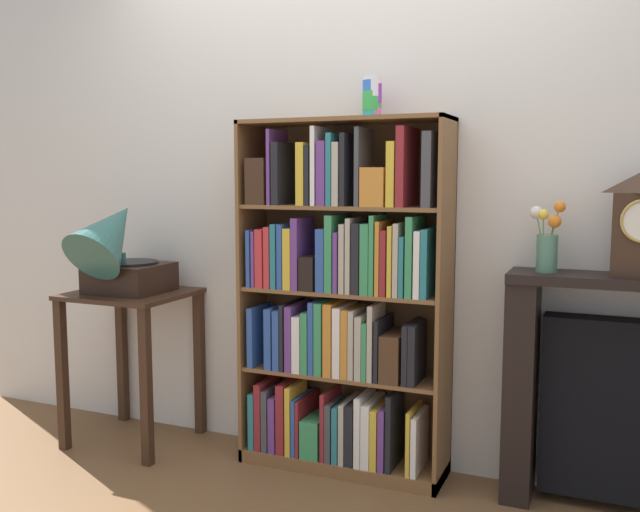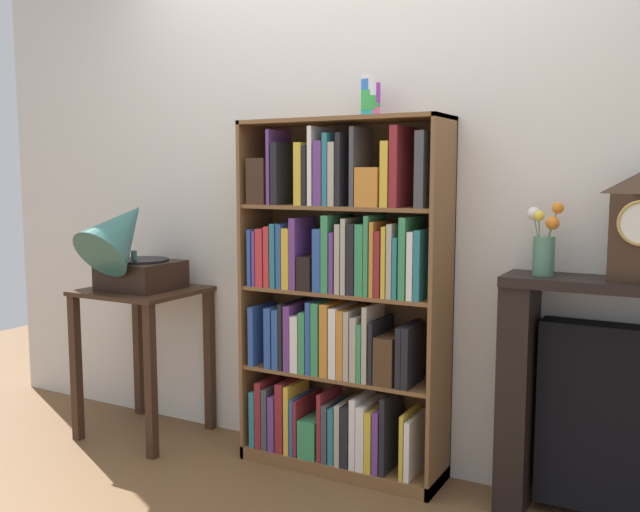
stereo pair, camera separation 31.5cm
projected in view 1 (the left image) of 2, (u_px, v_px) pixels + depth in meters
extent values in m
cube|color=brown|center=(331.00, 481.00, 3.09)|extent=(7.77, 6.40, 0.02)
cube|color=silver|center=(374.00, 185.00, 3.21)|extent=(4.77, 0.08, 2.60)
cube|color=brown|center=(253.00, 291.00, 3.31)|extent=(0.02, 0.29, 1.59)
cube|color=brown|center=(445.00, 305.00, 2.95)|extent=(0.02, 0.29, 1.59)
cube|color=brown|center=(354.00, 293.00, 3.26)|extent=(0.95, 0.01, 1.59)
cube|color=brown|center=(344.00, 121.00, 3.04)|extent=(0.95, 0.29, 0.02)
cube|color=brown|center=(343.00, 460.00, 3.22)|extent=(0.95, 0.29, 0.06)
cube|color=teal|center=(260.00, 417.00, 3.33)|extent=(0.03, 0.20, 0.27)
cube|color=maroon|center=(268.00, 412.00, 3.32)|extent=(0.03, 0.22, 0.32)
cube|color=#424247|center=(273.00, 416.00, 3.30)|extent=(0.03, 0.19, 0.29)
cube|color=#663884|center=(282.00, 419.00, 3.31)|extent=(0.03, 0.24, 0.26)
cube|color=maroon|center=(290.00, 413.00, 3.29)|extent=(0.04, 0.24, 0.33)
cube|color=gold|center=(296.00, 416.00, 3.25)|extent=(0.03, 0.20, 0.32)
cube|color=#2D519E|center=(303.00, 422.00, 3.26)|extent=(0.02, 0.23, 0.27)
cube|color=maroon|center=(307.00, 422.00, 3.26)|extent=(0.02, 0.25, 0.26)
cube|color=#388E56|center=(317.00, 435.00, 3.22)|extent=(0.09, 0.20, 0.18)
cube|color=maroon|center=(331.00, 422.00, 3.20)|extent=(0.02, 0.22, 0.31)
cube|color=#424247|center=(335.00, 428.00, 3.18)|extent=(0.03, 0.20, 0.27)
cube|color=teal|center=(342.00, 430.00, 3.17)|extent=(0.03, 0.20, 0.26)
cube|color=#B2A893|center=(350.00, 428.00, 3.17)|extent=(0.03, 0.23, 0.28)
cube|color=black|center=(356.00, 430.00, 3.15)|extent=(0.04, 0.21, 0.27)
cube|color=white|center=(365.00, 427.00, 3.13)|extent=(0.03, 0.22, 0.31)
cube|color=white|center=(373.00, 430.00, 3.13)|extent=(0.04, 0.24, 0.29)
cube|color=gold|center=(380.00, 434.00, 3.11)|extent=(0.03, 0.22, 0.27)
cube|color=#663884|center=(387.00, 435.00, 3.09)|extent=(0.03, 0.21, 0.28)
cube|color=black|center=(395.00, 428.00, 3.07)|extent=(0.02, 0.21, 0.34)
cube|color=gold|center=(414.00, 438.00, 3.04)|extent=(0.02, 0.21, 0.28)
cube|color=white|center=(420.00, 441.00, 3.04)|extent=(0.02, 0.22, 0.26)
cube|color=brown|center=(343.00, 373.00, 3.17)|extent=(0.91, 0.27, 0.02)
cube|color=#2D519E|center=(260.00, 334.00, 3.29)|extent=(0.03, 0.20, 0.28)
cube|color=#2D519E|center=(276.00, 336.00, 3.24)|extent=(0.03, 0.19, 0.28)
cube|color=#2D519E|center=(286.00, 337.00, 3.24)|extent=(0.03, 0.22, 0.28)
cube|color=black|center=(292.00, 334.00, 3.24)|extent=(0.02, 0.24, 0.31)
cube|color=#663884|center=(298.00, 335.00, 3.22)|extent=(0.03, 0.23, 0.30)
cube|color=white|center=(305.00, 341.00, 3.20)|extent=(0.04, 0.22, 0.26)
cube|color=#388E56|center=(312.00, 340.00, 3.18)|extent=(0.03, 0.20, 0.28)
cube|color=#2D519E|center=(320.00, 335.00, 3.17)|extent=(0.02, 0.22, 0.33)
cube|color=#388E56|center=(326.00, 336.00, 3.15)|extent=(0.04, 0.20, 0.33)
cube|color=orange|center=(337.00, 336.00, 3.15)|extent=(0.04, 0.25, 0.33)
cube|color=white|center=(345.00, 339.00, 3.13)|extent=(0.04, 0.23, 0.31)
cube|color=orange|center=(353.00, 340.00, 3.12)|extent=(0.03, 0.23, 0.31)
cube|color=#B2A893|center=(358.00, 341.00, 3.09)|extent=(0.02, 0.21, 0.30)
cube|color=#B2A893|center=(365.00, 345.00, 3.07)|extent=(0.03, 0.19, 0.28)
cube|color=#388E56|center=(371.00, 349.00, 3.06)|extent=(0.02, 0.19, 0.25)
cube|color=#B2A893|center=(376.00, 341.00, 3.05)|extent=(0.02, 0.19, 0.33)
cube|color=black|center=(384.00, 347.00, 3.06)|extent=(0.02, 0.24, 0.27)
cube|color=#472D1C|center=(396.00, 356.00, 3.04)|extent=(0.09, 0.22, 0.21)
cube|color=black|center=(412.00, 351.00, 3.02)|extent=(0.02, 0.24, 0.26)
cube|color=black|center=(417.00, 353.00, 2.99)|extent=(0.03, 0.20, 0.26)
cube|color=brown|center=(344.00, 291.00, 3.13)|extent=(0.91, 0.27, 0.02)
cube|color=#2D519E|center=(260.00, 256.00, 3.26)|extent=(0.02, 0.24, 0.26)
cube|color=#663884|center=(264.00, 257.00, 3.25)|extent=(0.02, 0.23, 0.26)
cube|color=#C63338|center=(270.00, 256.00, 3.24)|extent=(0.04, 0.24, 0.27)
cube|color=#C63338|center=(276.00, 256.00, 3.21)|extent=(0.03, 0.21, 0.28)
cube|color=teal|center=(284.00, 254.00, 3.21)|extent=(0.03, 0.24, 0.29)
cube|color=#2D519E|center=(288.00, 255.00, 3.18)|extent=(0.02, 0.19, 0.29)
cube|color=gold|center=(296.00, 257.00, 3.18)|extent=(0.04, 0.22, 0.27)
cube|color=#663884|center=(303.00, 253.00, 3.15)|extent=(0.03, 0.19, 0.32)
cube|color=black|center=(313.00, 272.00, 3.12)|extent=(0.07, 0.16, 0.15)
cube|color=#2D519E|center=(329.00, 258.00, 3.12)|extent=(0.04, 0.23, 0.28)
cube|color=#388E56|center=(338.00, 252.00, 3.11)|extent=(0.03, 0.24, 0.34)
cube|color=#663884|center=(344.00, 260.00, 3.09)|extent=(0.02, 0.23, 0.27)
cube|color=#B2A893|center=(349.00, 257.00, 3.06)|extent=(0.02, 0.19, 0.30)
cube|color=#B2A893|center=(355.00, 255.00, 3.05)|extent=(0.02, 0.20, 0.33)
cube|color=black|center=(362.00, 257.00, 3.04)|extent=(0.03, 0.20, 0.31)
cube|color=#388E56|center=(371.00, 258.00, 3.03)|extent=(0.04, 0.21, 0.31)
cube|color=#388E56|center=(378.00, 254.00, 3.01)|extent=(0.02, 0.19, 0.34)
cube|color=orange|center=(385.00, 257.00, 3.02)|extent=(0.02, 0.24, 0.32)
cube|color=maroon|center=(391.00, 261.00, 3.01)|extent=(0.03, 0.24, 0.28)
cube|color=gold|center=(396.00, 260.00, 2.98)|extent=(0.02, 0.19, 0.30)
cube|color=#B2A893|center=(402.00, 258.00, 2.98)|extent=(0.02, 0.22, 0.31)
cube|color=teal|center=(408.00, 265.00, 2.97)|extent=(0.02, 0.21, 0.26)
cube|color=#388E56|center=(415.00, 256.00, 2.96)|extent=(0.03, 0.23, 0.34)
cube|color=white|center=(422.00, 263.00, 2.93)|extent=(0.03, 0.19, 0.28)
cube|color=teal|center=(430.00, 262.00, 2.93)|extent=(0.03, 0.22, 0.29)
cube|color=brown|center=(344.00, 207.00, 3.08)|extent=(0.91, 0.27, 0.02)
cube|color=#382316|center=(262.00, 181.00, 3.17)|extent=(0.10, 0.16, 0.21)
cube|color=#663884|center=(277.00, 167.00, 3.15)|extent=(0.02, 0.19, 0.33)
cube|color=black|center=(285.00, 174.00, 3.16)|extent=(0.03, 0.23, 0.28)
cube|color=gold|center=(308.00, 174.00, 3.09)|extent=(0.04, 0.19, 0.27)
cube|color=black|center=(315.00, 176.00, 3.08)|extent=(0.02, 0.20, 0.26)
cube|color=white|center=(322.00, 166.00, 3.08)|extent=(0.02, 0.21, 0.34)
cube|color=#663884|center=(329.00, 174.00, 3.07)|extent=(0.04, 0.22, 0.28)
cube|color=teal|center=(338.00, 170.00, 3.06)|extent=(0.02, 0.24, 0.31)
cube|color=#B2A893|center=(345.00, 174.00, 3.05)|extent=(0.03, 0.24, 0.27)
cube|color=black|center=(351.00, 170.00, 3.03)|extent=(0.02, 0.22, 0.31)
cube|color=#424247|center=(364.00, 167.00, 2.99)|extent=(0.02, 0.20, 0.33)
cube|color=orange|center=(379.00, 187.00, 2.98)|extent=(0.10, 0.20, 0.16)
cube|color=gold|center=(397.00, 174.00, 2.95)|extent=(0.03, 0.22, 0.27)
cube|color=maroon|center=(407.00, 167.00, 2.94)|extent=(0.03, 0.23, 0.33)
cube|color=#424247|center=(433.00, 170.00, 2.90)|extent=(0.04, 0.24, 0.31)
cylinder|color=#28B2B7|center=(372.00, 108.00, 3.01)|extent=(0.08, 0.08, 0.09)
cylinder|color=pink|center=(372.00, 105.00, 3.01)|extent=(0.08, 0.08, 0.09)
cylinder|color=green|center=(372.00, 101.00, 3.01)|extent=(0.08, 0.08, 0.09)
cylinder|color=green|center=(372.00, 98.00, 3.01)|extent=(0.08, 0.08, 0.09)
cylinder|color=purple|center=(373.00, 94.00, 3.01)|extent=(0.08, 0.08, 0.09)
cylinder|color=blue|center=(372.00, 90.00, 3.00)|extent=(0.08, 0.08, 0.09)
cylinder|color=white|center=(372.00, 87.00, 3.00)|extent=(0.08, 0.08, 0.09)
cube|color=#382316|center=(131.00, 294.00, 3.46)|extent=(0.56, 0.51, 0.02)
cube|color=#382316|center=(62.00, 375.00, 3.40)|extent=(0.04, 0.04, 0.75)
cube|color=#382316|center=(146.00, 387.00, 3.20)|extent=(0.04, 0.04, 0.75)
cube|color=#382316|center=(122.00, 354.00, 3.81)|extent=(0.04, 0.04, 0.75)
cube|color=#382316|center=(200.00, 363.00, 3.61)|extent=(0.04, 0.04, 0.75)
cube|color=black|center=(130.00, 278.00, 3.45)|extent=(0.35, 0.33, 0.14)
cylinder|color=black|center=(130.00, 262.00, 3.44)|extent=(0.28, 0.28, 0.01)
cylinder|color=#2D605B|center=(123.00, 259.00, 3.39)|extent=(0.03, 0.03, 0.06)
cone|color=#2D605B|center=(110.00, 232.00, 3.30)|extent=(0.29, 0.46, 0.45)
cube|color=black|center=(520.00, 390.00, 2.88)|extent=(0.12, 0.23, 0.92)
cylinder|color=#4C7A60|center=(547.00, 253.00, 2.78)|extent=(0.08, 0.08, 0.15)
cylinder|color=#4C753D|center=(551.00, 238.00, 2.78)|extent=(0.06, 0.06, 0.25)
sphere|color=orange|center=(560.00, 207.00, 2.78)|extent=(0.05, 0.05, 0.05)
cylinder|color=#4C753D|center=(543.00, 242.00, 2.76)|extent=(0.01, 0.03, 0.22)
sphere|color=yellow|center=(543.00, 214.00, 2.74)|extent=(0.04, 0.04, 0.04)
cylinder|color=#4C753D|center=(542.00, 240.00, 2.80)|extent=(0.06, 0.04, 0.22)
sphere|color=silver|center=(536.00, 212.00, 2.81)|extent=(0.05, 0.05, 0.05)
cylinder|color=#4C753D|center=(549.00, 245.00, 2.80)|extent=(0.04, 0.03, 0.19)
sphere|color=orange|center=(555.00, 221.00, 2.79)|extent=(0.05, 0.05, 0.05)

